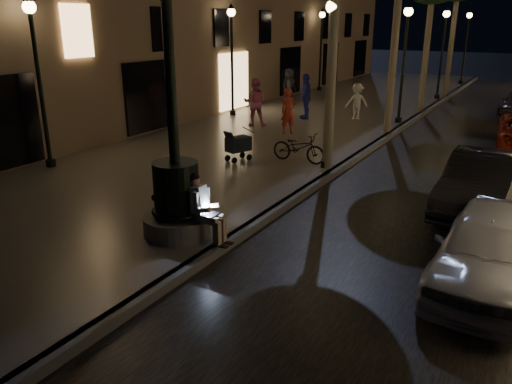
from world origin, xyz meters
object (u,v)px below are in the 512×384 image
Objects in this scene: lamp_curb_d at (467,38)px; car_front at (489,249)px; lamp_left_a at (37,61)px; car_second at (480,183)px; fountain_lamppost at (176,186)px; lamp_left_b at (232,46)px; pedestrian_red at (288,111)px; stroller at (238,144)px; pedestrian_pink at (255,102)px; lamp_curb_b at (405,48)px; lamp_left_c at (321,39)px; pedestrian_white at (357,101)px; lamp_curb_c at (443,42)px; seated_man_laptop at (202,206)px; pedestrian_dark at (289,85)px; bicycle at (299,148)px; pedestrian_blue at (306,96)px; lamp_curb_a at (330,61)px.

lamp_curb_d is 29.26m from car_front.
lamp_left_a is at bearing -104.23° from lamp_curb_d.
fountain_lamppost is at bearing -132.27° from car_second.
lamp_left_b is 5.18m from pedestrian_red.
pedestrian_pink reaches higher than stroller.
lamp_curb_b reaches higher than stroller.
lamp_curb_b is 4.56× the size of stroller.
lamp_left_c is at bearing 126.25° from car_second.
pedestrian_pink is (2.16, -11.67, -2.08)m from lamp_left_c.
fountain_lamppost is 2.72× the size of pedestrian_pink.
lamp_left_a is at bearing 32.25° from pedestrian_white.
pedestrian_white is at bearing -102.64° from lamp_curb_c.
seated_man_laptop is 0.88× the size of pedestrian_white.
pedestrian_dark is 1.01× the size of bicycle.
pedestrian_white is at bearing 7.53° from bicycle.
lamp_curb_c is at bearing -90.00° from lamp_curb_d.
pedestrian_white is 7.75m from bicycle.
pedestrian_red is at bearing 40.09° from pedestrian_white.
pedestrian_red is 4.09m from bicycle.
lamp_left_a is 12.08m from car_second.
pedestrian_red is 4.39m from pedestrian_white.
car_second is at bearing -114.71° from pedestrian_dark.
lamp_left_c is at bearing 90.00° from lamp_left_b.
stroller is at bearing -136.96° from pedestrian_red.
lamp_curb_d is 2.47× the size of pedestrian_blue.
bicycle is (6.15, -15.86, -2.58)m from lamp_left_c.
lamp_left_c reaches higher than bicycle.
pedestrian_white is (5.27, 1.83, -2.26)m from lamp_left_b.
lamp_left_a reaches higher than bicycle.
pedestrian_red is (4.05, -2.38, -2.18)m from lamp_left_b.
lamp_left_a and lamp_left_b have the same top height.
pedestrian_dark reaches higher than seated_man_laptop.
fountain_lamppost is at bearing -138.40° from pedestrian_dark.
lamp_left_c is 9.96m from pedestrian_blue.
car_front is 2.31× the size of bicycle.
seated_man_laptop is 14.19m from lamp_curb_b.
lamp_curb_a is 2.75m from bicycle.
lamp_left_c is 17.21m from bicycle.
fountain_lamppost is 9.90m from pedestrian_red.
car_second is 8.65m from pedestrian_red.
pedestrian_pink is at bearing 14.70° from pedestrian_white.
lamp_curb_a is 16.00m from lamp_curb_c.
car_front is at bearing -68.88° from lamp_curb_b.
car_second is 5.35m from bicycle.
pedestrian_white is 0.89× the size of pedestrian_dark.
lamp_curb_c reaches higher than car_second.
fountain_lamppost is 7.15m from car_second.
lamp_curb_a is 6.89m from pedestrian_pink.
lamp_left_c is 13.21m from pedestrian_red.
pedestrian_blue is at bearing 106.23° from seated_man_laptop.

